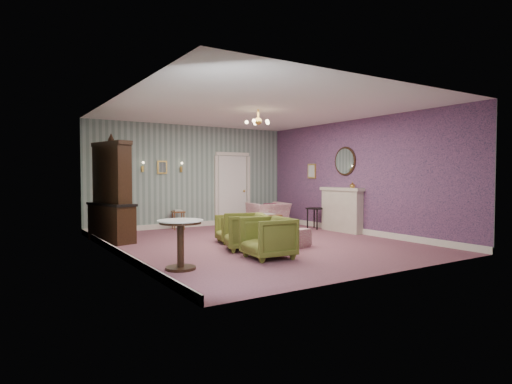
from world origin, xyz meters
TOP-DOWN VIEW (x-y plane):
  - floor at (0.00, 0.00)m, footprint 7.00×7.00m
  - ceiling at (0.00, 0.00)m, footprint 7.00×7.00m
  - wall_back at (0.00, 3.50)m, footprint 6.00×0.00m
  - wall_front at (0.00, -3.50)m, footprint 6.00×0.00m
  - wall_left at (-3.00, 0.00)m, footprint 0.00×7.00m
  - wall_right at (3.00, 0.00)m, footprint 0.00×7.00m
  - wall_right_floral at (2.98, 0.00)m, footprint 0.00×7.00m
  - door at (1.30, 3.46)m, footprint 1.12×0.12m
  - olive_chair_a at (-0.78, -1.54)m, footprint 0.81×0.85m
  - olive_chair_b at (-0.67, -0.58)m, footprint 0.97×1.00m
  - olive_chair_c at (-0.44, 0.37)m, footprint 0.75×0.78m
  - sofa_chintz at (0.16, -0.15)m, footprint 0.89×1.93m
  - wingback_chair at (1.90, 2.41)m, footprint 1.10×0.77m
  - dresser at (-2.65, 1.94)m, footprint 0.82×1.49m
  - fireplace at (2.86, 0.40)m, footprint 0.30×1.40m
  - mantel_vase at (2.84, 0.00)m, footprint 0.15×0.15m
  - oval_mirror at (2.96, 0.40)m, footprint 0.04×0.76m
  - framed_print at (2.97, 1.75)m, footprint 0.04×0.34m
  - coffee_table at (1.50, 1.86)m, footprint 0.52×0.87m
  - side_table_black at (2.64, 1.19)m, footprint 0.48×0.48m
  - pedestal_table at (-2.44, -1.54)m, footprint 0.92×0.92m
  - nesting_table at (-0.58, 3.15)m, footprint 0.41×0.48m
  - gilt_mirror_back at (-0.90, 3.46)m, footprint 0.28×0.06m
  - sconce_left at (-1.45, 3.44)m, footprint 0.16×0.12m
  - sconce_right at (-0.35, 3.44)m, footprint 0.16×0.12m
  - chandelier at (0.00, 0.00)m, footprint 0.56×0.56m
  - burgundy_cushion at (1.85, 2.26)m, footprint 0.41×0.28m

SIDE VIEW (x-z plane):
  - floor at x=0.00m, z-range 0.00..0.00m
  - coffee_table at x=1.50m, z-range 0.00..0.43m
  - nesting_table at x=-0.58m, z-range 0.00..0.55m
  - side_table_black at x=2.64m, z-range 0.00..0.59m
  - olive_chair_c at x=-0.44m, z-range 0.00..0.67m
  - sofa_chintz at x=0.16m, z-range 0.00..0.73m
  - pedestal_table at x=-2.44m, z-range 0.00..0.79m
  - olive_chair_b at x=-0.67m, z-range 0.00..0.81m
  - olive_chair_a at x=-0.78m, z-range 0.00..0.82m
  - wingback_chair at x=1.90m, z-range 0.00..0.92m
  - burgundy_cushion at x=1.85m, z-range 0.28..0.68m
  - fireplace at x=2.86m, z-range 0.00..1.16m
  - door at x=1.30m, z-range 0.00..2.16m
  - dresser at x=-2.65m, z-range 0.00..2.36m
  - mantel_vase at x=2.84m, z-range 1.16..1.31m
  - wall_back at x=0.00m, z-range -1.55..4.45m
  - wall_front at x=0.00m, z-range -1.55..4.45m
  - wall_left at x=-3.00m, z-range -2.05..4.95m
  - wall_right at x=3.00m, z-range -2.05..4.95m
  - wall_right_floral at x=2.98m, z-range -2.05..4.95m
  - framed_print at x=2.97m, z-range 1.39..1.81m
  - gilt_mirror_back at x=-0.90m, z-range 1.52..1.88m
  - sconce_left at x=-1.45m, z-range 1.55..1.85m
  - sconce_right at x=-0.35m, z-range 1.55..1.85m
  - oval_mirror at x=2.96m, z-range 1.43..2.27m
  - chandelier at x=0.00m, z-range 2.45..2.81m
  - ceiling at x=0.00m, z-range 2.90..2.90m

